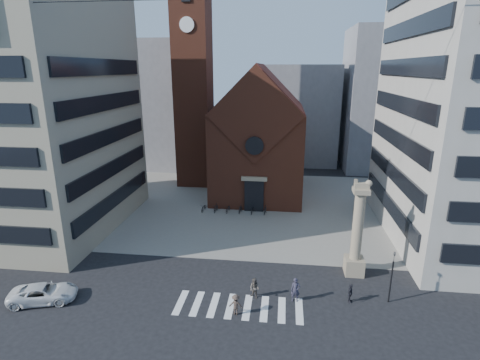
% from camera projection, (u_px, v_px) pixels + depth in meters
% --- Properties ---
extents(ground, '(120.00, 120.00, 0.00)m').
position_uv_depth(ground, '(237.00, 284.00, 31.36)').
color(ground, black).
rests_on(ground, ground).
extents(piazza, '(46.00, 30.00, 0.05)m').
position_uv_depth(piazza, '(255.00, 205.00, 49.42)').
color(piazza, gray).
rests_on(piazza, ground).
extents(zebra_crossing, '(10.20, 3.20, 0.01)m').
position_uv_depth(zebra_crossing, '(239.00, 307.00, 28.44)').
color(zebra_crossing, white).
rests_on(zebra_crossing, ground).
extents(church, '(12.00, 16.65, 18.00)m').
position_uv_depth(church, '(259.00, 138.00, 52.87)').
color(church, brown).
rests_on(church, ground).
extents(campanile, '(5.50, 5.50, 31.20)m').
position_uv_depth(campanile, '(193.00, 80.00, 54.62)').
color(campanile, brown).
rests_on(campanile, ground).
extents(building_left, '(18.00, 20.00, 26.00)m').
position_uv_depth(building_left, '(26.00, 111.00, 39.90)').
color(building_left, gray).
rests_on(building_left, ground).
extents(bg_block_left, '(16.00, 14.00, 22.00)m').
position_uv_depth(bg_block_left, '(157.00, 105.00, 68.55)').
color(bg_block_left, gray).
rests_on(bg_block_left, ground).
extents(bg_block_mid, '(14.00, 12.00, 18.00)m').
position_uv_depth(bg_block_mid, '(299.00, 114.00, 70.87)').
color(bg_block_mid, gray).
rests_on(bg_block_mid, ground).
extents(bg_block_right, '(16.00, 14.00, 24.00)m').
position_uv_depth(bg_block_right, '(392.00, 100.00, 65.31)').
color(bg_block_right, gray).
rests_on(bg_block_right, ground).
extents(lion_column, '(1.63, 1.60, 8.68)m').
position_uv_depth(lion_column, '(357.00, 238.00, 32.06)').
color(lion_column, gray).
rests_on(lion_column, ground).
extents(traffic_light, '(0.13, 0.16, 4.30)m').
position_uv_depth(traffic_light, '(392.00, 276.00, 28.37)').
color(traffic_light, black).
rests_on(traffic_light, ground).
extents(white_car, '(5.38, 3.58, 1.37)m').
position_uv_depth(white_car, '(43.00, 293.00, 28.94)').
color(white_car, silver).
rests_on(white_car, ground).
extents(pedestrian_0, '(0.73, 0.50, 1.95)m').
position_uv_depth(pedestrian_0, '(295.00, 290.00, 28.87)').
color(pedestrian_0, '#2C2A3B').
rests_on(pedestrian_0, ground).
extents(pedestrian_1, '(1.02, 0.96, 1.68)m').
position_uv_depth(pedestrian_1, '(254.00, 288.00, 29.31)').
color(pedestrian_1, '#544B43').
rests_on(pedestrian_1, ground).
extents(pedestrian_2, '(0.72, 0.98, 1.55)m').
position_uv_depth(pedestrian_2, '(350.00, 293.00, 28.81)').
color(pedestrian_2, '#222229').
rests_on(pedestrian_2, ground).
extents(pedestrian_3, '(1.08, 0.67, 1.61)m').
position_uv_depth(pedestrian_3, '(236.00, 305.00, 27.36)').
color(pedestrian_3, '#42342C').
rests_on(pedestrian_3, ground).
extents(scooter_0, '(0.80, 1.79, 0.91)m').
position_uv_depth(scooter_0, '(204.00, 208.00, 47.21)').
color(scooter_0, black).
rests_on(scooter_0, piazza).
extents(scooter_1, '(0.67, 1.72, 1.01)m').
position_uv_depth(scooter_1, '(216.00, 208.00, 47.01)').
color(scooter_1, black).
rests_on(scooter_1, piazza).
extents(scooter_2, '(0.80, 1.79, 0.91)m').
position_uv_depth(scooter_2, '(228.00, 209.00, 46.85)').
color(scooter_2, black).
rests_on(scooter_2, piazza).
extents(scooter_3, '(0.67, 1.72, 1.01)m').
position_uv_depth(scooter_3, '(240.00, 209.00, 46.65)').
color(scooter_3, black).
rests_on(scooter_3, piazza).
extents(scooter_4, '(0.80, 1.79, 0.91)m').
position_uv_depth(scooter_4, '(253.00, 210.00, 46.49)').
color(scooter_4, black).
rests_on(scooter_4, piazza).
extents(scooter_5, '(0.67, 1.72, 1.01)m').
position_uv_depth(scooter_5, '(265.00, 210.00, 46.30)').
color(scooter_5, black).
rests_on(scooter_5, piazza).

